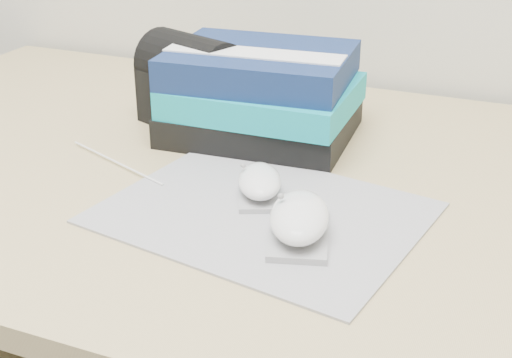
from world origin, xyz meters
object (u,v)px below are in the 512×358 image
at_px(desk, 335,306).
at_px(mouse_front, 299,220).
at_px(mouse_rear, 260,183).
at_px(book_stack, 261,94).
at_px(pouch, 191,82).

relative_size(desk, mouse_front, 12.33).
bearing_deg(mouse_rear, mouse_front, -44.22).
xyz_separation_m(desk, mouse_front, (0.01, -0.21, 0.26)).
xyz_separation_m(mouse_front, book_stack, (-0.15, 0.27, 0.04)).
bearing_deg(mouse_front, book_stack, 119.75).
distance_m(desk, book_stack, 0.34).
distance_m(mouse_rear, pouch, 0.28).
bearing_deg(mouse_front, mouse_rear, 135.78).
xyz_separation_m(desk, pouch, (-0.26, 0.06, 0.30)).
bearing_deg(book_stack, mouse_rear, -68.52).
height_order(mouse_front, pouch, pouch).
bearing_deg(pouch, book_stack, -1.34).
xyz_separation_m(desk, mouse_rear, (-0.07, -0.14, 0.25)).
distance_m(mouse_rear, book_stack, 0.21).
bearing_deg(mouse_front, pouch, 134.87).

